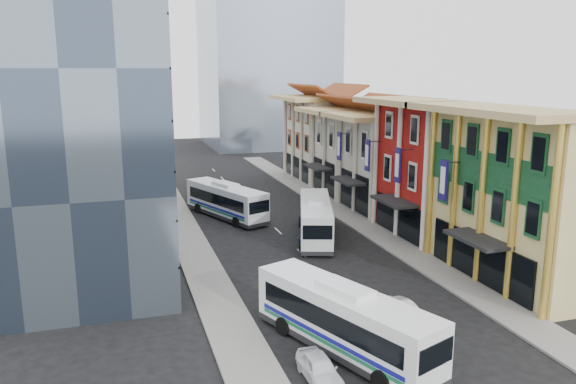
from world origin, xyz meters
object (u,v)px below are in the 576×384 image
object	(u,v)px
bus_left_near	(344,318)
bus_left_far	(226,200)
office_tower	(73,69)
shophouse_tan	(532,197)
bus_right	(315,218)
sedan_left	(320,369)
sedan_right	(403,313)

from	to	relation	value
bus_left_near	bus_left_far	size ratio (longest dim) A/B	1.03
bus_left_far	office_tower	bearing A→B (deg)	-166.70
shophouse_tan	bus_right	distance (m)	18.37
sedan_left	office_tower	bearing A→B (deg)	115.84
office_tower	bus_right	size ratio (longest dim) A/B	2.55
bus_left_far	bus_right	world-z (taller)	bus_right
bus_left_far	bus_left_near	bearing A→B (deg)	-111.00
office_tower	sedan_right	world-z (taller)	office_tower
bus_left_far	sedan_right	distance (m)	28.28
office_tower	bus_left_far	size ratio (longest dim) A/B	2.59
office_tower	sedan_right	xyz separation A→B (m)	(18.50, -18.39, -14.34)
shophouse_tan	sedan_right	size ratio (longest dim) A/B	3.49
sedan_left	sedan_right	xyz separation A→B (m)	(7.00, 4.50, 0.03)
office_tower	bus_left_near	size ratio (longest dim) A/B	2.51
bus_left_near	bus_right	world-z (taller)	bus_left_near
shophouse_tan	office_tower	xyz separation A→B (m)	(-31.00, 14.00, 9.00)
bus_left_near	sedan_left	xyz separation A→B (m)	(-2.27, -2.37, -1.28)
shophouse_tan	bus_left_near	xyz separation A→B (m)	(-17.23, -6.52, -4.09)
shophouse_tan	bus_left_far	distance (m)	29.62
bus_left_near	sedan_right	size ratio (longest dim) A/B	2.98
bus_right	sedan_right	distance (m)	18.25
shophouse_tan	bus_right	xyz separation A→B (m)	(-11.42, 13.79, -4.12)
sedan_right	office_tower	bearing A→B (deg)	120.86
bus_left_near	bus_right	distance (m)	21.12
bus_right	sedan_right	size ratio (longest dim) A/B	2.93
office_tower	bus_left_far	xyz separation A→B (m)	(13.29, 9.38, -13.14)
bus_right	shophouse_tan	bearing A→B (deg)	-31.89
office_tower	bus_left_far	distance (m)	20.91
bus_left_far	sedan_right	bearing A→B (deg)	-101.29
bus_right	sedan_right	world-z (taller)	bus_right
bus_right	sedan_right	bearing A→B (deg)	-74.93
bus_left_near	bus_right	xyz separation A→B (m)	(5.81, 20.30, -0.03)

